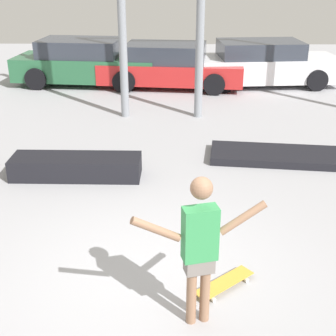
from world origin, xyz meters
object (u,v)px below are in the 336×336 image
parked_car_green (85,63)px  parked_car_white (263,64)px  grind_box (76,167)px  parked_car_red (170,66)px  skateboarder (200,244)px  manual_pad (299,157)px  skateboard (224,283)px

parked_car_green → parked_car_white: size_ratio=0.97×
grind_box → parked_car_red: parked_car_red is taller
grind_box → parked_car_white: 8.36m
parked_car_green → parked_car_white: bearing=5.1°
parked_car_green → parked_car_red: bearing=-0.7°
skateboarder → manual_pad: (2.19, 4.55, -0.91)m
manual_pad → parked_car_white: (0.31, 6.17, 0.59)m
skateboarder → skateboard: bearing=43.8°
manual_pad → parked_car_red: parked_car_red is taller
skateboarder → skateboard: (0.35, 0.57, -0.92)m
manual_pad → parked_car_white: parked_car_white is taller
parked_car_white → skateboarder: bearing=-108.4°
manual_pad → parked_car_green: bearing=130.5°
parked_car_green → skateboarder: bearing=-68.6°
skateboarder → parked_car_white: bearing=61.9°
skateboarder → manual_pad: skateboarder is taller
skateboard → manual_pad: size_ratio=0.22×
skateboard → grind_box: bearing=87.0°
skateboard → parked_car_green: (-3.45, 10.18, 0.62)m
skateboard → parked_car_red: size_ratio=0.17×
skateboarder → grind_box: size_ratio=0.74×
skateboard → skateboarder: bearing=-161.5°
grind_box → parked_car_green: size_ratio=0.51×
grind_box → manual_pad: size_ratio=0.68×
manual_pad → parked_car_white: bearing=87.2°
skateboard → parked_car_red: 9.95m
manual_pad → parked_car_green: parked_car_green is taller
parked_car_green → parked_car_white: (5.60, -0.03, -0.01)m
skateboarder → grind_box: bearing=103.8°
skateboard → parked_car_white: (2.15, 10.15, 0.61)m
skateboarder → skateboard: 1.14m
skateboarder → manual_pad: 5.13m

